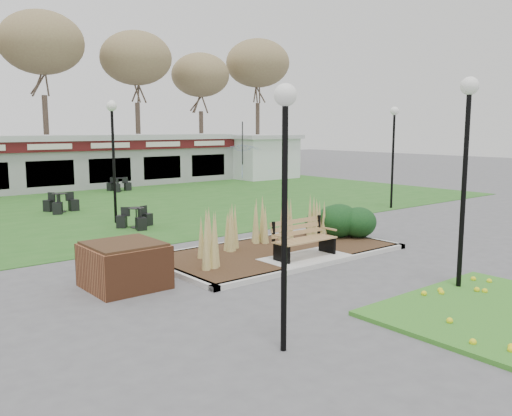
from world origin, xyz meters
TOP-DOWN VIEW (x-y plane):
  - ground at (0.00, 0.00)m, footprint 100.00×100.00m
  - lawn at (0.00, 12.00)m, footprint 34.00×16.00m
  - flower_bed at (0.00, -4.60)m, footprint 4.20×3.00m
  - planting_bed at (1.27, 1.35)m, footprint 6.75×3.40m
  - park_bench at (0.00, 0.25)m, footprint 1.70×0.66m
  - brick_planter at (-4.40, 1.00)m, footprint 1.50×1.50m
  - food_pavilion at (0.00, 19.96)m, footprint 24.60×3.40m
  - service_hut at (13.50, 18.00)m, footprint 4.40×3.40m
  - lamp_post_near_left at (-4.01, -3.50)m, footprint 0.32×0.32m
  - lamp_post_near_right at (0.81, -3.50)m, footprint 0.35×0.35m
  - lamp_post_mid_left at (-1.25, 8.26)m, footprint 0.35×0.35m
  - lamp_post_mid_right at (9.08, 4.40)m, footprint 0.34×0.34m
  - lamp_post_far_right at (2.74, 17.00)m, footprint 0.39×0.39m
  - bistro_set_b at (-1.14, 6.91)m, footprint 1.24×1.19m
  - bistro_set_c at (-1.91, 11.86)m, footprint 1.21×1.39m
  - bistro_set_d at (2.93, 17.00)m, footprint 1.16×1.29m
  - patio_umbrella at (8.00, 13.00)m, footprint 2.29×2.32m

SIDE VIEW (x-z plane):
  - ground at x=0.00m, z-range 0.00..0.00m
  - lawn at x=0.00m, z-range 0.00..0.02m
  - flower_bed at x=0.00m, z-range -0.01..0.15m
  - bistro_set_b at x=-1.14m, z-range -0.09..0.58m
  - bistro_set_d at x=2.93m, z-range -0.10..0.59m
  - bistro_set_c at x=-1.91m, z-range -0.10..0.64m
  - planting_bed at x=1.27m, z-range -0.27..1.00m
  - brick_planter at x=-4.40m, z-range 0.00..0.95m
  - park_bench at x=0.00m, z-range 0.12..1.05m
  - service_hut at x=13.50m, z-range 0.04..2.86m
  - food_pavilion at x=0.00m, z-range 0.03..2.93m
  - patio_umbrella at x=8.00m, z-range 0.34..2.83m
  - lamp_post_near_left at x=-4.01m, z-range 0.89..4.80m
  - lamp_post_mid_right at x=9.08m, z-range 0.94..5.07m
  - lamp_post_mid_left at x=-1.25m, z-range 0.96..5.14m
  - lamp_post_near_right at x=0.81m, z-range 0.98..5.25m
  - lamp_post_far_right at x=2.74m, z-range 1.07..5.74m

